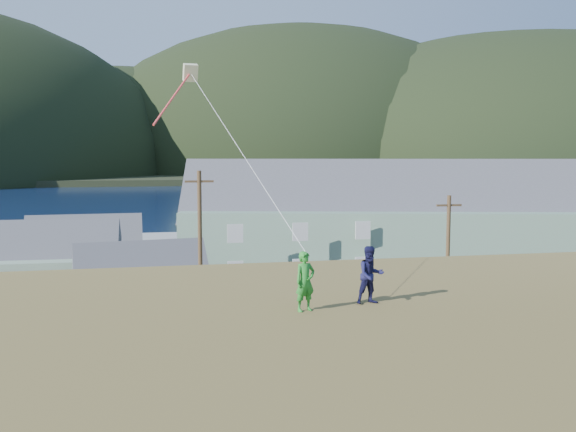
{
  "coord_description": "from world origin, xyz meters",
  "views": [
    {
      "loc": [
        -2.44,
        -34.3,
        11.08
      ],
      "look_at": [
        1.99,
        -12.31,
        8.8
      ],
      "focal_mm": 40.0,
      "sensor_mm": 36.0,
      "label": 1
    }
  ],
  "objects_px": {
    "kite_flyer_navy": "(371,275)",
    "lodge": "(389,223)",
    "shed_palegreen_near": "(49,266)",
    "shed_palegreen_far": "(85,249)",
    "wharf": "(128,245)",
    "shed_white": "(142,289)",
    "kite_flyer_green": "(305,281)"
  },
  "relations": [
    {
      "from": "lodge",
      "to": "shed_palegreen_far",
      "type": "xyz_separation_m",
      "value": [
        -26.02,
        5.41,
        -2.25
      ]
    },
    {
      "from": "shed_palegreen_near",
      "to": "shed_palegreen_far",
      "type": "bearing_deg",
      "value": 82.09
    },
    {
      "from": "kite_flyer_green",
      "to": "kite_flyer_navy",
      "type": "xyz_separation_m",
      "value": [
        1.8,
        0.4,
        0.01
      ]
    },
    {
      "from": "shed_palegreen_near",
      "to": "kite_flyer_green",
      "type": "bearing_deg",
      "value": -70.19
    },
    {
      "from": "kite_flyer_navy",
      "to": "lodge",
      "type": "bearing_deg",
      "value": 62.89
    },
    {
      "from": "lodge",
      "to": "shed_palegreen_near",
      "type": "relative_size",
      "value": 3.64
    },
    {
      "from": "kite_flyer_navy",
      "to": "wharf",
      "type": "bearing_deg",
      "value": 92.37
    },
    {
      "from": "shed_white",
      "to": "kite_flyer_green",
      "type": "distance_m",
      "value": 26.53
    },
    {
      "from": "shed_white",
      "to": "wharf",
      "type": "bearing_deg",
      "value": 85.82
    },
    {
      "from": "shed_white",
      "to": "kite_flyer_navy",
      "type": "xyz_separation_m",
      "value": [
        6.39,
        -25.16,
        5.44
      ]
    },
    {
      "from": "shed_palegreen_far",
      "to": "kite_flyer_navy",
      "type": "bearing_deg",
      "value": -76.59
    },
    {
      "from": "shed_palegreen_far",
      "to": "kite_flyer_green",
      "type": "distance_m",
      "value": 44.48
    },
    {
      "from": "shed_white",
      "to": "shed_palegreen_far",
      "type": "xyz_separation_m",
      "value": [
        -5.34,
        17.47,
        0.05
      ]
    },
    {
      "from": "shed_white",
      "to": "kite_flyer_green",
      "type": "relative_size",
      "value": 6.03
    },
    {
      "from": "kite_flyer_green",
      "to": "shed_white",
      "type": "bearing_deg",
      "value": 79.39
    },
    {
      "from": "wharf",
      "to": "shed_palegreen_far",
      "type": "xyz_separation_m",
      "value": [
        -2.94,
        -16.36,
        2.1
      ]
    },
    {
      "from": "wharf",
      "to": "shed_palegreen_far",
      "type": "bearing_deg",
      "value": -100.19
    },
    {
      "from": "lodge",
      "to": "wharf",
      "type": "bearing_deg",
      "value": 149.68
    },
    {
      "from": "shed_palegreen_near",
      "to": "shed_palegreen_far",
      "type": "xyz_separation_m",
      "value": [
        1.49,
        9.51,
        -0.19
      ]
    },
    {
      "from": "lodge",
      "to": "shed_palegreen_far",
      "type": "height_order",
      "value": "lodge"
    },
    {
      "from": "kite_flyer_green",
      "to": "wharf",
      "type": "bearing_deg",
      "value": 75.93
    },
    {
      "from": "wharf",
      "to": "lodge",
      "type": "bearing_deg",
      "value": -43.34
    },
    {
      "from": "wharf",
      "to": "kite_flyer_green",
      "type": "height_order",
      "value": "kite_flyer_green"
    },
    {
      "from": "lodge",
      "to": "shed_white",
      "type": "height_order",
      "value": "lodge"
    },
    {
      "from": "wharf",
      "to": "shed_white",
      "type": "bearing_deg",
      "value": -85.95
    },
    {
      "from": "wharf",
      "to": "shed_palegreen_far",
      "type": "distance_m",
      "value": 16.76
    },
    {
      "from": "lodge",
      "to": "shed_palegreen_far",
      "type": "bearing_deg",
      "value": -178.74
    },
    {
      "from": "shed_palegreen_near",
      "to": "shed_palegreen_far",
      "type": "distance_m",
      "value": 9.63
    },
    {
      "from": "shed_palegreen_near",
      "to": "kite_flyer_navy",
      "type": "bearing_deg",
      "value": -67.25
    },
    {
      "from": "kite_flyer_navy",
      "to": "shed_palegreen_far",
      "type": "bearing_deg",
      "value": 99.28
    },
    {
      "from": "wharf",
      "to": "kite_flyer_green",
      "type": "bearing_deg",
      "value": -83.29
    },
    {
      "from": "shed_palegreen_far",
      "to": "lodge",
      "type": "bearing_deg",
      "value": -13.72
    }
  ]
}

